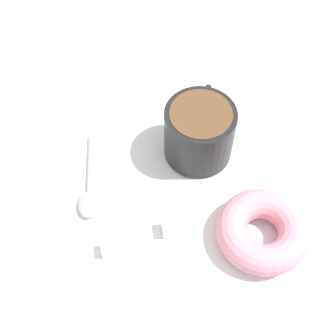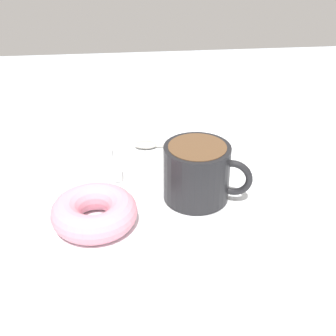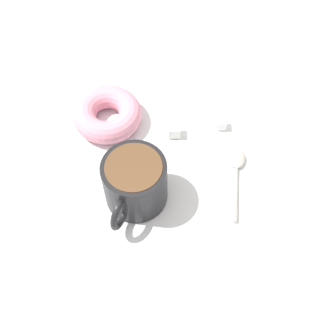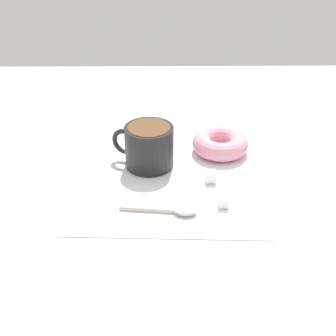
% 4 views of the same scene
% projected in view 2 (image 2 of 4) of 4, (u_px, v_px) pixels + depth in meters
% --- Properties ---
extents(ground_plane, '(1.20, 1.20, 0.02)m').
position_uv_depth(ground_plane, '(149.00, 180.00, 0.69)').
color(ground_plane, '#B2BCC6').
extents(napkin, '(0.33, 0.33, 0.00)m').
position_uv_depth(napkin, '(168.00, 181.00, 0.67)').
color(napkin, white).
rests_on(napkin, ground_plane).
extents(coffee_cup, '(0.11, 0.09, 0.08)m').
position_uv_depth(coffee_cup, '(198.00, 171.00, 0.61)').
color(coffee_cup, black).
rests_on(coffee_cup, napkin).
extents(donut, '(0.11, 0.11, 0.04)m').
position_uv_depth(donut, '(94.00, 212.00, 0.57)').
color(donut, pink).
rests_on(donut, napkin).
extents(spoon, '(0.13, 0.03, 0.01)m').
position_uv_depth(spoon, '(154.00, 145.00, 0.75)').
color(spoon, '#B7B2A8').
rests_on(spoon, napkin).
extents(sugar_cube, '(0.02, 0.02, 0.02)m').
position_uv_depth(sugar_cube, '(107.00, 150.00, 0.73)').
color(sugar_cube, white).
rests_on(sugar_cube, napkin).
extents(sugar_cube_extra, '(0.02, 0.02, 0.02)m').
position_uv_depth(sugar_cube_extra, '(116.00, 174.00, 0.66)').
color(sugar_cube_extra, white).
rests_on(sugar_cube_extra, napkin).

